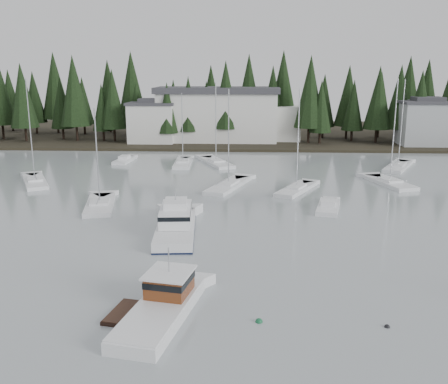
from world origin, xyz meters
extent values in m
plane|color=gray|center=(0.00, 0.00, 0.00)|extent=(260.00, 260.00, 0.00)
cube|color=black|center=(0.00, 97.00, 0.00)|extent=(240.00, 54.00, 1.00)
cube|color=silver|center=(-18.00, 79.00, 4.25)|extent=(9.00, 7.00, 7.50)
cube|color=#38383D|center=(-18.00, 79.00, 8.25)|extent=(9.54, 7.42, 0.50)
cube|color=#38383D|center=(-18.00, 79.00, 8.85)|extent=(4.95, 3.85, 0.80)
cube|color=#999EA0|center=(36.00, 78.00, 4.50)|extent=(10.00, 8.00, 8.00)
cube|color=#38383D|center=(36.00, 78.00, 8.75)|extent=(10.60, 8.48, 0.50)
cube|color=#38383D|center=(36.00, 78.00, 9.35)|extent=(5.50, 4.40, 0.80)
cube|color=silver|center=(-5.00, 82.00, 5.50)|extent=(24.00, 10.00, 10.00)
cube|color=#38383D|center=(-5.00, 82.00, 10.80)|extent=(25.00, 11.00, 1.20)
cube|color=silver|center=(7.00, 84.00, 4.00)|extent=(10.00, 8.00, 7.00)
cube|color=white|center=(-4.00, 5.98, 0.10)|extent=(4.74, 9.51, 1.31)
cube|color=white|center=(-4.00, 5.98, 0.81)|extent=(4.64, 9.32, 0.12)
cube|color=#46180E|center=(-3.65, 7.76, 1.52)|extent=(2.97, 3.16, 1.42)
cube|color=white|center=(-3.65, 7.76, 2.27)|extent=(3.34, 3.57, 0.12)
cube|color=black|center=(-3.65, 7.76, 1.80)|extent=(3.04, 3.22, 0.40)
cylinder|color=#A5A8AD|center=(-3.65, 7.76, 3.13)|extent=(0.08, 0.08, 1.62)
cube|color=black|center=(-6.48, 6.47, -0.05)|extent=(1.82, 3.41, 0.56)
cube|color=white|center=(-5.31, 22.27, 0.15)|extent=(4.25, 11.17, 1.59)
cube|color=black|center=(-5.31, 22.27, 0.03)|extent=(4.29, 11.23, 0.22)
cube|color=white|center=(-5.35, 22.82, 1.69)|extent=(3.22, 5.89, 1.44)
cube|color=black|center=(-5.35, 22.82, 2.04)|extent=(3.29, 5.95, 0.40)
cube|color=white|center=(-5.35, 22.82, 2.73)|extent=(2.25, 3.00, 0.65)
cylinder|color=#A5A8AD|center=(-5.35, 22.82, 3.53)|extent=(0.10, 0.10, 1.09)
cube|color=white|center=(-1.16, 41.34, -0.03)|extent=(6.01, 10.85, 1.05)
cube|color=white|center=(-1.16, 41.34, 0.62)|extent=(2.97, 4.01, 0.30)
cylinder|color=#A5A8AD|center=(-1.16, 41.34, 6.48)|extent=(0.14, 0.14, 11.96)
cube|color=white|center=(20.13, 43.99, -0.03)|extent=(5.39, 9.37, 1.05)
cube|color=white|center=(20.13, 43.99, 0.62)|extent=(2.85, 3.49, 0.30)
cylinder|color=#A5A8AD|center=(20.13, 43.99, 7.08)|extent=(0.14, 0.14, 13.16)
cube|color=white|center=(-15.00, 31.14, -0.03)|extent=(4.67, 9.38, 1.05)
cube|color=white|center=(-15.00, 31.14, 0.62)|extent=(2.61, 3.40, 0.30)
cylinder|color=#A5A8AD|center=(-15.00, 31.14, 5.64)|extent=(0.14, 0.14, 10.28)
cube|color=white|center=(24.57, 55.68, -0.03)|extent=(7.08, 10.46, 1.05)
cube|color=white|center=(24.57, 55.68, 0.62)|extent=(3.28, 4.00, 0.30)
cylinder|color=#A5A8AD|center=(24.57, 55.68, 6.95)|extent=(0.14, 0.14, 12.89)
cube|color=white|center=(-9.06, 56.99, -0.03)|extent=(2.96, 9.40, 1.05)
cube|color=white|center=(-9.06, 56.99, 0.62)|extent=(1.93, 3.24, 0.30)
cylinder|color=#A5A8AD|center=(-9.06, 56.99, 5.90)|extent=(0.14, 0.14, 10.79)
cube|color=white|center=(7.40, 39.62, -0.03)|extent=(6.12, 8.97, 1.05)
cube|color=white|center=(7.40, 39.62, 0.62)|extent=(2.86, 3.44, 0.30)
cylinder|color=#A5A8AD|center=(7.40, 39.62, 6.53)|extent=(0.14, 0.14, 12.07)
cube|color=white|center=(-27.12, 42.49, -0.03)|extent=(6.82, 9.86, 1.05)
cube|color=white|center=(-27.12, 42.49, 0.62)|extent=(3.15, 3.79, 0.30)
cylinder|color=#A5A8AD|center=(-27.12, 42.49, 7.10)|extent=(0.14, 0.14, 13.19)
cube|color=white|center=(-3.81, 57.89, -0.03)|extent=(6.65, 10.72, 1.05)
cube|color=white|center=(-3.81, 57.89, 0.62)|extent=(3.18, 4.04, 0.30)
cylinder|color=#A5A8AD|center=(-3.81, 57.89, 6.67)|extent=(0.14, 0.14, 12.34)
cube|color=white|center=(10.07, 31.28, 0.05)|extent=(3.58, 6.68, 0.90)
cube|color=white|center=(10.07, 31.28, 0.75)|extent=(1.92, 2.32, 0.55)
cube|color=white|center=(-19.03, 59.05, 0.05)|extent=(2.70, 6.80, 0.90)
cube|color=white|center=(-19.03, 59.05, 0.75)|extent=(1.65, 2.23, 0.55)
sphere|color=#145933|center=(2.00, 5.90, 0.00)|extent=(0.45, 0.45, 0.45)
sphere|color=black|center=(9.50, 5.62, 0.00)|extent=(0.34, 0.34, 0.34)
camera|label=1|loc=(1.17, -21.34, 14.64)|focal=40.00mm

